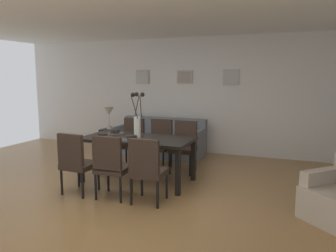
{
  "coord_description": "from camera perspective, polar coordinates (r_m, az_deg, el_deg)",
  "views": [
    {
      "loc": [
        2.17,
        -3.99,
        1.73
      ],
      "look_at": [
        0.34,
        0.73,
        0.96
      ],
      "focal_mm": 35.2,
      "sensor_mm": 36.0,
      "label": 1
    }
  ],
  "objects": [
    {
      "name": "bowl_near_left",
      "position": [
        5.49,
        -11.31,
        -1.53
      ],
      "size": [
        0.17,
        0.17,
        0.07
      ],
      "color": "#2D2826",
      "rests_on": "dining_table"
    },
    {
      "name": "bowl_near_right",
      "position": [
        5.82,
        -9.19,
        -0.89
      ],
      "size": [
        0.17,
        0.17,
        0.07
      ],
      "color": "#2D2826",
      "rests_on": "dining_table"
    },
    {
      "name": "placemat_far_left",
      "position": [
        5.22,
        -6.29,
        -2.33
      ],
      "size": [
        0.32,
        0.32,
        0.01
      ],
      "primitive_type": "cylinder",
      "color": "#4C4742",
      "rests_on": "dining_table"
    },
    {
      "name": "framed_picture_right",
      "position": [
        7.29,
        10.87,
        8.32
      ],
      "size": [
        0.35,
        0.03,
        0.33
      ],
      "color": "#B2ADA3"
    },
    {
      "name": "ceiling_panel",
      "position": [
        4.98,
        -5.32,
        19.1
      ],
      "size": [
        9.0,
        7.2,
        0.08
      ],
      "primitive_type": "cube",
      "color": "white"
    },
    {
      "name": "side_table",
      "position": [
        7.79,
        -10.06,
        -2.41
      ],
      "size": [
        0.36,
        0.36,
        0.52
      ],
      "primitive_type": "cube",
      "color": "black",
      "rests_on": "ground"
    },
    {
      "name": "centerpiece_vase",
      "position": [
        5.36,
        -5.33,
        0.99
      ],
      "size": [
        0.21,
        0.23,
        0.73
      ],
      "color": "white",
      "rests_on": "dining_table"
    },
    {
      "name": "dining_chair_mid_left",
      "position": [
        4.48,
        -3.65,
        -7.19
      ],
      "size": [
        0.46,
        0.46,
        0.92
      ],
      "color": "#33261E",
      "rests_on": "ground"
    },
    {
      "name": "dining_chair_near_left",
      "position": [
        5.01,
        -15.62,
        -5.78
      ],
      "size": [
        0.46,
        0.46,
        0.92
      ],
      "color": "#33261E",
      "rests_on": "ground"
    },
    {
      "name": "sofa",
      "position": [
        7.32,
        -1.42,
        -2.84
      ],
      "size": [
        1.96,
        0.84,
        0.8
      ],
      "color": "slate",
      "rests_on": "ground"
    },
    {
      "name": "table_lamp",
      "position": [
        7.7,
        -10.19,
        2.22
      ],
      "size": [
        0.22,
        0.22,
        0.51
      ],
      "color": "beige",
      "rests_on": "side_table"
    },
    {
      "name": "placemat_near_left",
      "position": [
        5.49,
        -11.3,
        -1.91
      ],
      "size": [
        0.32,
        0.32,
        0.01
      ],
      "primitive_type": "cylinder",
      "color": "#4C4742",
      "rests_on": "dining_table"
    },
    {
      "name": "back_wall_panel",
      "position": [
        7.57,
        4.52,
        5.32
      ],
      "size": [
        9.0,
        0.1,
        2.6
      ],
      "primitive_type": "cube",
      "color": "silver",
      "rests_on": "ground"
    },
    {
      "name": "framed_picture_left",
      "position": [
        7.95,
        -4.43,
        8.46
      ],
      "size": [
        0.34,
        0.03,
        0.33
      ],
      "color": "#B2ADA3"
    },
    {
      "name": "dining_table",
      "position": [
        5.42,
        -5.29,
        -2.8
      ],
      "size": [
        1.8,
        0.89,
        0.74
      ],
      "color": "black",
      "rests_on": "ground"
    },
    {
      "name": "placemat_near_right",
      "position": [
        5.83,
        -9.18,
        -1.25
      ],
      "size": [
        0.32,
        0.32,
        0.01
      ],
      "primitive_type": "cylinder",
      "color": "#4C4742",
      "rests_on": "dining_table"
    },
    {
      "name": "framed_picture_center",
      "position": [
        7.55,
        2.89,
        8.47
      ],
      "size": [
        0.37,
        0.03,
        0.3
      ],
      "color": "#B2ADA3"
    },
    {
      "name": "dining_chair_mid_right",
      "position": [
        6.01,
        2.8,
        -3.1
      ],
      "size": [
        0.46,
        0.46,
        0.92
      ],
      "color": "#33261E",
      "rests_on": "ground"
    },
    {
      "name": "ground_plane",
      "position": [
        4.86,
        -7.03,
        -12.3
      ],
      "size": [
        9.0,
        9.0,
        0.0
      ],
      "primitive_type": "plane",
      "color": "olive"
    },
    {
      "name": "dining_chair_far_right",
      "position": [
        6.22,
        -1.48,
        -2.7
      ],
      "size": [
        0.44,
        0.44,
        0.92
      ],
      "color": "#33261E",
      "rests_on": "ground"
    },
    {
      "name": "dining_chair_near_right",
      "position": [
        6.43,
        -6.3,
        -2.38
      ],
      "size": [
        0.44,
        0.44,
        0.92
      ],
      "color": "#33261E",
      "rests_on": "ground"
    },
    {
      "name": "bowl_far_left",
      "position": [
        5.22,
        -6.29,
        -1.93
      ],
      "size": [
        0.17,
        0.17,
        0.07
      ],
      "color": "#2D2826",
      "rests_on": "dining_table"
    },
    {
      "name": "dining_chair_far_left",
      "position": [
        4.72,
        -9.84,
        -6.48
      ],
      "size": [
        0.47,
        0.47,
        0.92
      ],
      "color": "#33261E",
      "rests_on": "ground"
    }
  ]
}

